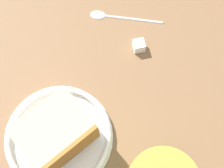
% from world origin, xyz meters
% --- Properties ---
extents(ground_plane, '(1.20, 1.20, 0.04)m').
position_xyz_m(ground_plane, '(0.00, 0.00, -0.02)').
color(ground_plane, brown).
extents(small_plate, '(0.17, 0.17, 0.02)m').
position_xyz_m(small_plate, '(-0.05, -0.03, 0.01)').
color(small_plate, white).
rests_on(small_plate, ground_plane).
extents(cake_slice, '(0.11, 0.09, 0.06)m').
position_xyz_m(cake_slice, '(-0.05, -0.03, 0.04)').
color(cake_slice, '#9E662D').
rests_on(cake_slice, small_plate).
extents(teaspoon, '(0.11, 0.10, 0.01)m').
position_xyz_m(teaspoon, '(0.15, 0.11, 0.00)').
color(teaspoon, silver).
rests_on(teaspoon, ground_plane).
extents(sugar_cube, '(0.03, 0.03, 0.02)m').
position_xyz_m(sugar_cube, '(0.15, 0.03, 0.01)').
color(sugar_cube, white).
rests_on(sugar_cube, ground_plane).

